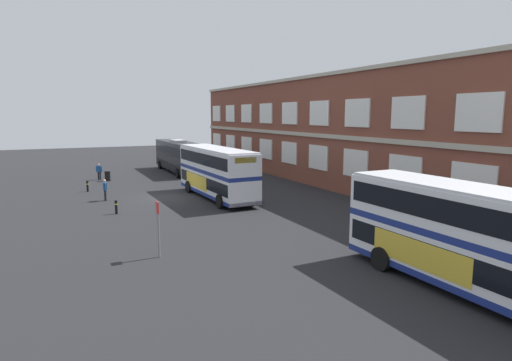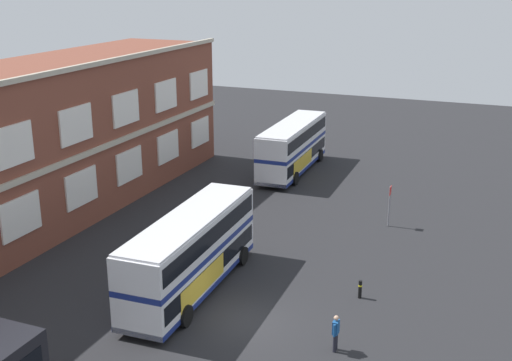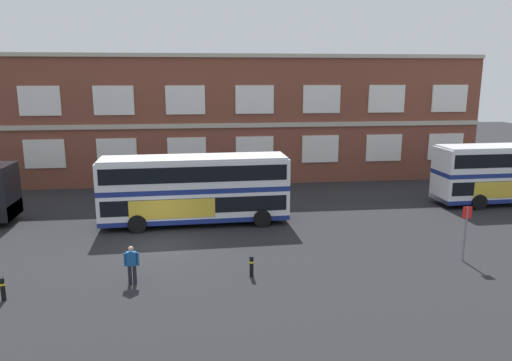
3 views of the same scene
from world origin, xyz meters
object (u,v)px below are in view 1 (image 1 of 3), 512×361
Objects in this scene: double_decker_near at (216,172)px; touring_coach at (178,156)px; bus_stand_flag at (158,224)px; safety_bollard_west at (116,207)px; second_passenger at (99,171)px; station_litter_bin at (108,176)px; waiting_passenger at (105,189)px; double_decker_middle at (471,238)px; safety_bollard_east at (88,186)px.

double_decker_near is 16.78m from touring_coach.
safety_bollard_west is (-10.27, -0.63, -1.14)m from bus_stand_flag.
double_decker_near reaches higher than second_passenger.
touring_coach is at bearing 112.43° from station_litter_bin.
double_decker_middle is at bearing 23.26° from waiting_passenger.
safety_bollard_east is (-10.00, -1.13, 0.00)m from safety_bollard_west.
double_decker_middle reaches higher than safety_bollard_east.
touring_coach reaches higher than waiting_passenger.
double_decker_near reaches higher than touring_coach.
station_litter_bin is (-35.16, -9.19, -1.63)m from double_decker_middle.
safety_bollard_east is at bearing -158.62° from double_decker_middle.
safety_bollard_west is at bearing -73.12° from double_decker_near.
double_decker_middle is 38.61m from touring_coach.
double_decker_near is 1.00× the size of double_decker_middle.
double_decker_near is 16.40m from second_passenger.
double_decker_near reaches higher than waiting_passenger.
waiting_passenger is 0.63× the size of bus_stand_flag.
double_decker_middle reaches higher than second_passenger.
safety_bollard_west is (16.92, -0.51, -0.44)m from second_passenger.
double_decker_middle is at bearing 5.73° from double_decker_near.
waiting_passenger is at bearing -177.05° from bus_stand_flag.
second_passenger is 7.13m from safety_bollard_east.
double_decker_middle is at bearing 28.15° from safety_bollard_west.
safety_bollard_west is (19.21, -9.52, -1.42)m from touring_coach.
second_passenger is at bearing 166.69° from safety_bollard_east.
station_litter_bin reaches higher than safety_bollard_east.
waiting_passenger is (14.08, -9.68, -0.98)m from touring_coach.
bus_stand_flag is 10.36m from safety_bollard_west.
safety_bollard_west is 10.06m from safety_bollard_east.
second_passenger is at bearing -152.00° from double_decker_near.
safety_bollard_east is (-29.39, -11.51, -1.66)m from double_decker_middle.
touring_coach is 30.79m from bus_stand_flag.
bus_stand_flag is (12.75, -7.55, -0.51)m from double_decker_near.
double_decker_near is 14.83m from bus_stand_flag.
touring_coach is 17.12m from waiting_passenger.
bus_stand_flag reaches higher than station_litter_bin.
station_litter_bin is at bearing -165.35° from double_decker_middle.
second_passenger is 1.79× the size of safety_bollard_east.
touring_coach reaches higher than second_passenger.
double_decker_middle is at bearing 15.21° from second_passenger.
bus_stand_flag reaches higher than second_passenger.
double_decker_near is 11.66× the size of safety_bollard_west.
double_decker_middle is 37.65m from second_passenger.
safety_bollard_east is at bearing -49.16° from touring_coach.
waiting_passenger is at bearing -34.52° from touring_coach.
waiting_passenger is 1.00× the size of second_passenger.
station_litter_bin is at bearing 172.77° from waiting_passenger.
touring_coach is 9.35m from second_passenger.
safety_bollard_east is at bearing -168.72° from waiting_passenger.
double_decker_near is at bearing 51.11° from safety_bollard_east.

